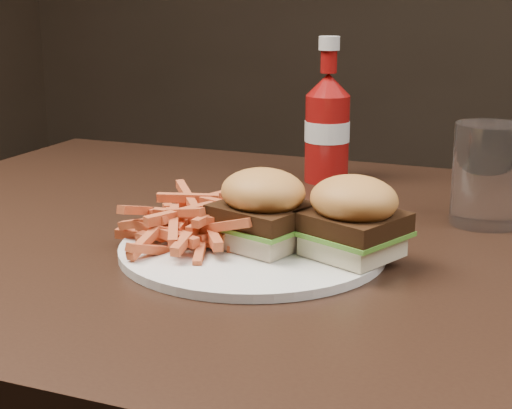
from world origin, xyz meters
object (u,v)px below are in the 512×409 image
at_px(dining_table, 323,254).
at_px(ketchup_bottle, 327,140).
at_px(plate, 252,249).
at_px(tumbler, 487,178).

xyz_separation_m(dining_table, ketchup_bottle, (-0.08, 0.25, 0.08)).
bearing_deg(dining_table, plate, -123.52).
distance_m(dining_table, ketchup_bottle, 0.28).
height_order(dining_table, plate, plate).
height_order(dining_table, ketchup_bottle, ketchup_bottle).
distance_m(plate, tumbler, 0.30).
distance_m(ketchup_bottle, tumbler, 0.27).
distance_m(dining_table, plate, 0.10).
relative_size(dining_table, ketchup_bottle, 9.65).
xyz_separation_m(dining_table, plate, (-0.05, -0.08, 0.03)).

